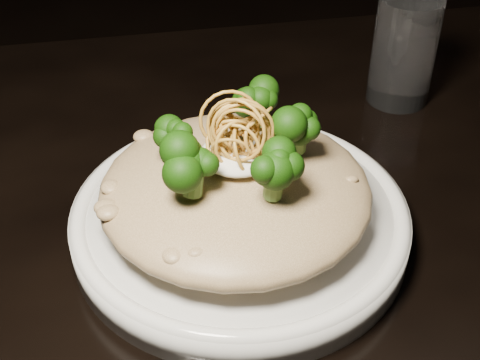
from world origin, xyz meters
name	(u,v)px	position (x,y,z in m)	size (l,w,h in m)	color
table	(340,312)	(0.00, 0.00, 0.67)	(1.10, 0.80, 0.75)	black
plate	(240,222)	(-0.08, 0.02, 0.76)	(0.26, 0.26, 0.03)	silver
risotto	(235,190)	(-0.09, 0.02, 0.80)	(0.20, 0.20, 0.04)	brown
broccoli	(238,135)	(-0.08, 0.03, 0.84)	(0.12, 0.12, 0.05)	black
cheese	(238,154)	(-0.09, 0.02, 0.83)	(0.05, 0.05, 0.02)	white
shallots	(245,130)	(-0.08, 0.02, 0.85)	(0.05, 0.05, 0.03)	#91581E
drinking_glass	(404,51)	(0.12, 0.20, 0.80)	(0.06, 0.06, 0.11)	white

